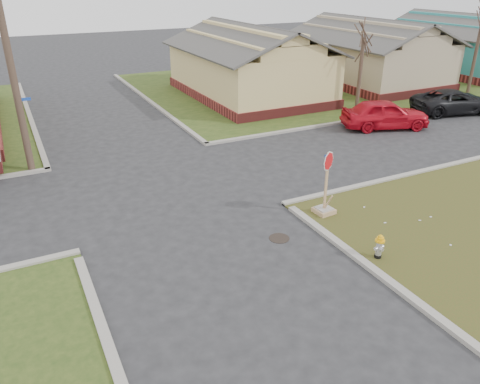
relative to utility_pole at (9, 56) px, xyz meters
name	(u,v)px	position (x,y,z in m)	size (l,w,h in m)	color
ground	(208,248)	(4.20, -8.90, -4.66)	(120.00, 120.00, 0.00)	#252527
verge_far_right	(372,76)	(26.20, 9.10, -4.64)	(37.00, 19.00, 0.05)	#2B4117
curbs	(157,186)	(4.20, -3.90, -4.66)	(80.00, 40.00, 0.12)	gray
manhole	(279,238)	(6.40, -9.40, -4.66)	(0.64, 0.64, 0.01)	black
side_house_yellow	(249,63)	(14.20, 7.60, -2.47)	(7.60, 11.60, 4.70)	maroon
side_house_tan	(368,53)	(24.20, 7.60, -2.47)	(7.60, 11.60, 4.70)	maroon
side_house_teal	(462,44)	(34.20, 7.60, -2.47)	(7.60, 11.60, 4.70)	maroon
utility_pole	(9,56)	(0.00, 0.00, 0.00)	(1.80, 0.28, 9.00)	#443227
tree_mid_right	(360,75)	(18.20, 1.30, -2.51)	(0.22, 0.22, 4.20)	#443227
tree_far_right	(475,57)	(28.20, 1.60, -2.23)	(0.22, 0.22, 4.76)	#443227
fire_hydrant	(379,245)	(8.35, -11.66, -4.20)	(0.28, 0.28, 0.75)	black
stop_sign	(325,200)	(8.61, -8.68, -4.13)	(0.64, 0.62, 2.24)	tan
red_sedan	(385,114)	(17.33, -2.01, -3.89)	(1.82, 4.53, 1.54)	red
dark_pickup	(454,101)	(23.11, -1.51, -3.98)	(2.26, 4.90, 1.36)	black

